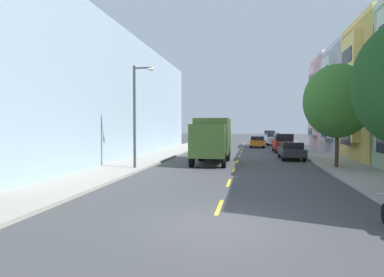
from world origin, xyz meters
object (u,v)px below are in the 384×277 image
(street_lamp, at_px, (137,108))
(delivery_box_truck, at_px, (212,138))
(moving_orange_sedan, at_px, (257,141))
(parked_suv_red, at_px, (283,143))
(parked_pickup_silver, at_px, (216,138))
(parked_suv_sky, at_px, (269,136))
(street_tree_second, at_px, (338,101))
(parked_sedan_charcoal, at_px, (291,150))
(parked_pickup_white, at_px, (274,139))
(parked_wagon_forest, at_px, (205,142))

(street_lamp, height_order, delivery_box_truck, street_lamp)
(delivery_box_truck, relative_size, moving_orange_sedan, 1.66)
(parked_suv_red, distance_m, parked_pickup_silver, 19.85)
(parked_suv_sky, bearing_deg, street_tree_second, -86.80)
(delivery_box_truck, bearing_deg, moving_orange_sedan, 79.39)
(delivery_box_truck, bearing_deg, parked_suv_sky, 80.68)
(parked_sedan_charcoal, xyz_separation_m, parked_suv_sky, (-0.08, 32.99, 0.24))
(parked_suv_sky, relative_size, parked_pickup_silver, 0.90)
(parked_sedan_charcoal, bearing_deg, parked_pickup_white, 90.16)
(parked_suv_sky, relative_size, moving_orange_sedan, 1.07)
(parked_pickup_silver, bearing_deg, parked_sedan_charcoal, -71.07)
(delivery_box_truck, distance_m, moving_orange_sedan, 19.59)
(parked_suv_red, bearing_deg, street_lamp, -122.13)
(moving_orange_sedan, bearing_deg, parked_sedan_charcoal, -80.89)
(parked_pickup_silver, distance_m, parked_pickup_white, 9.62)
(moving_orange_sedan, bearing_deg, street_lamp, -107.76)
(street_lamp, distance_m, parked_pickup_silver, 34.32)
(parked_suv_red, height_order, parked_pickup_white, parked_suv_red)
(delivery_box_truck, relative_size, parked_sedan_charcoal, 1.64)
(delivery_box_truck, xyz_separation_m, parked_pickup_silver, (-2.67, 29.22, -1.05))
(street_tree_second, relative_size, delivery_box_truck, 0.87)
(parked_suv_sky, distance_m, parked_pickup_white, 11.51)
(parked_suv_red, bearing_deg, street_tree_second, -81.54)
(delivery_box_truck, distance_m, parked_pickup_white, 25.88)
(street_tree_second, bearing_deg, moving_orange_sedan, 102.02)
(parked_pickup_white, bearing_deg, parked_suv_red, -89.54)
(delivery_box_truck, bearing_deg, parked_sedan_charcoal, 30.98)
(street_tree_second, relative_size, parked_sedan_charcoal, 1.43)
(parked_suv_red, distance_m, parked_wagon_forest, 9.55)
(street_lamp, bearing_deg, delivery_box_truck, 50.03)
(delivery_box_truck, xyz_separation_m, parked_pickup_white, (6.04, 25.15, -1.05))
(parked_pickup_silver, relative_size, parked_pickup_white, 1.00)
(parked_suv_red, xyz_separation_m, parked_pickup_silver, (-8.82, 17.79, -0.16))
(parked_pickup_silver, distance_m, moving_orange_sedan, 11.80)
(street_lamp, bearing_deg, parked_pickup_white, 71.31)
(parked_sedan_charcoal, distance_m, moving_orange_sedan, 15.76)
(delivery_box_truck, bearing_deg, parked_pickup_white, 76.50)
(parked_suv_red, relative_size, parked_pickup_white, 0.91)
(parked_suv_sky, bearing_deg, parked_wagon_forest, -111.94)
(delivery_box_truck, height_order, parked_pickup_white, delivery_box_truck)
(parked_wagon_forest, distance_m, parked_pickup_white, 13.12)
(street_lamp, bearing_deg, parked_suv_red, 57.87)
(parked_pickup_white, bearing_deg, parked_wagon_forest, -131.15)
(parked_suv_sky, bearing_deg, moving_orange_sedan, -97.89)
(street_tree_second, relative_size, parked_suv_red, 1.34)
(parked_suv_sky, bearing_deg, street_lamp, -103.72)
(street_tree_second, xyz_separation_m, parked_sedan_charcoal, (-2.10, 6.05, -3.56))
(street_lamp, distance_m, parked_sedan_charcoal, 13.72)
(parked_sedan_charcoal, relative_size, parked_pickup_white, 0.85)
(parked_pickup_white, bearing_deg, street_tree_second, -85.51)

